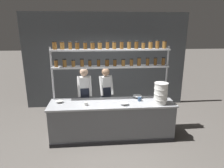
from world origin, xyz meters
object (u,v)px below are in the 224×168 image
Objects in this scene: prep_bowl_center_front at (137,97)px; container_stack at (161,93)px; chef_left at (85,94)px; spice_shelf_unit at (111,59)px; prep_bowl_near_left at (124,104)px; serving_cup_by_board at (140,99)px; chef_center at (106,93)px; prep_bowl_center_back at (59,102)px; serving_cup_front at (86,104)px.

container_stack is at bearing -42.26° from prep_bowl_center_front.
spice_shelf_unit is at bearing -25.14° from chef_left.
chef_left is 8.31× the size of prep_bowl_near_left.
serving_cup_by_board is at bearing -27.09° from chef_left.
chef_center is 1.29m from prep_bowl_center_back.
prep_bowl_near_left is at bearing -62.71° from spice_shelf_unit.
spice_shelf_unit is 1.17m from prep_bowl_center_front.
chef_left reaches higher than prep_bowl_center_front.
spice_shelf_unit is at bearing 10.71° from prep_bowl_center_back.
container_stack is at bearing -1.18° from serving_cup_front.
serving_cup_by_board is at bearing -1.64° from prep_bowl_center_back.
chef_left is at bearing 141.25° from prep_bowl_near_left.
prep_bowl_center_front is at bearing 16.48° from serving_cup_front.
prep_bowl_center_front is at bearing -43.81° from chef_center.
serving_cup_front is (-1.28, -0.38, 0.01)m from prep_bowl_center_front.
spice_shelf_unit reaches higher than chef_left.
spice_shelf_unit is at bearing 156.62° from serving_cup_by_board.
prep_bowl_near_left is 0.58m from prep_bowl_center_front.
spice_shelf_unit is at bearing 172.31° from prep_bowl_center_front.
serving_cup_front is (0.06, -0.70, 0.01)m from chef_left.
chef_left is 0.57m from chef_center.
serving_cup_front is at bearing -90.96° from chef_left.
serving_cup_by_board is (0.78, -0.65, 0.04)m from chef_center.
chef_left is 7.05× the size of prep_bowl_center_front.
serving_cup_by_board is (0.01, -0.20, 0.02)m from prep_bowl_center_front.
spice_shelf_unit is 1.23m from serving_cup_front.
container_stack reaches higher than serving_cup_front.
prep_bowl_near_left is at bearing -80.63° from chef_center.
chef_left is at bearing 177.92° from chef_center.
serving_cup_front is at bearing -135.41° from chef_center.
chef_left is at bearing 157.51° from container_stack.
container_stack is at bearing 0.63° from prep_bowl_near_left.
chef_left is at bearing 158.51° from serving_cup_by_board.
serving_cup_front is (0.64, -0.23, 0.02)m from prep_bowl_center_back.
prep_bowl_center_front is (0.40, 0.42, 0.00)m from prep_bowl_near_left.
prep_bowl_center_front is at bearing -19.39° from chef_left.
serving_cup_by_board is at bearing -86.85° from prep_bowl_center_front.
spice_shelf_unit is 32.13× the size of serving_cup_front.
chef_center is 0.94m from prep_bowl_near_left.
chef_left is at bearing 166.21° from prep_bowl_center_front.
chef_center is at bearing 145.02° from container_stack.
container_stack is 1.74m from serving_cup_front.
chef_center is at bearing 6.17° from chef_left.
spice_shelf_unit is at bearing -86.94° from chef_center.
spice_shelf_unit is 1.60m from prep_bowl_center_back.
chef_center is 1.52m from container_stack.
chef_left is 1.44m from serving_cup_by_board.
spice_shelf_unit is 5.68× the size of container_stack.
prep_bowl_near_left is 1.10× the size of prep_bowl_center_back.
prep_bowl_center_back is at bearing -175.61° from prep_bowl_center_front.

